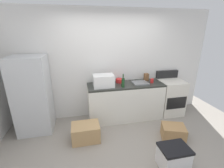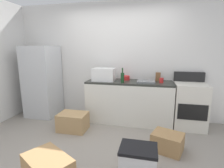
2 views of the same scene
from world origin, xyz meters
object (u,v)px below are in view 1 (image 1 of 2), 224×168
refrigerator (33,95)px  cardboard_box_small (86,132)px  knife_block (146,77)px  cardboard_box_medium (173,132)px  storage_bin (173,157)px  mixing_bowl (120,81)px  microwave (103,81)px  coffee_mug (152,81)px  wine_bottle (123,82)px  stove_oven (170,96)px

refrigerator → cardboard_box_small: bearing=-30.6°
knife_block → cardboard_box_small: (-1.60, -0.83, -0.82)m
cardboard_box_medium → storage_bin: 0.76m
refrigerator → knife_block: size_ratio=9.09×
knife_block → mixing_bowl: 0.70m
knife_block → cardboard_box_small: bearing=-152.7°
cardboard_box_medium → microwave: bearing=143.8°
microwave → storage_bin: 1.98m
mixing_bowl → cardboard_box_small: size_ratio=0.35×
mixing_bowl → storage_bin: (0.44, -1.78, -0.75)m
coffee_mug → wine_bottle: bearing=-169.4°
refrigerator → cardboard_box_small: (1.04, -0.61, -0.65)m
mixing_bowl → coffee_mug: bearing=-14.1°
cardboard_box_medium → cardboard_box_small: (-1.75, 0.32, 0.03)m
refrigerator → wine_bottle: 1.94m
stove_oven → mixing_bowl: stove_oven is taller
stove_oven → coffee_mug: (-0.57, -0.04, 0.48)m
knife_block → coffee_mug: bearing=-72.6°
refrigerator → knife_block: 2.65m
microwave → coffee_mug: microwave is taller
refrigerator → cardboard_box_medium: (2.78, -0.94, -0.68)m
storage_bin → knife_block: bearing=81.7°
refrigerator → knife_block: refrigerator is taller
wine_bottle → storage_bin: bearing=-72.7°
cardboard_box_medium → cardboard_box_small: size_ratio=0.82×
mixing_bowl → cardboard_box_medium: 1.63m
cardboard_box_medium → storage_bin: size_ratio=0.97×
wine_bottle → cardboard_box_medium: 1.46m
refrigerator → coffee_mug: bearing=0.2°
knife_block → refrigerator: bearing=-175.4°
refrigerator → mixing_bowl: bearing=5.9°
wine_bottle → storage_bin: size_ratio=0.65×
stove_oven → cardboard_box_medium: (-0.49, -0.99, -0.32)m
microwave → cardboard_box_medium: bearing=-36.2°
stove_oven → cardboard_box_small: bearing=-163.3°
cardboard_box_small → cardboard_box_medium: bearing=-10.5°
refrigerator → stove_oven: (3.27, 0.06, -0.35)m
refrigerator → stove_oven: bearing=1.0°
refrigerator → mixing_bowl: refrigerator is taller
microwave → mixing_bowl: size_ratio=2.42×
cardboard_box_medium → storage_bin: storage_bin is taller
knife_block → cardboard_box_medium: knife_block is taller
wine_bottle → cardboard_box_medium: size_ratio=0.67×
cardboard_box_medium → wine_bottle: bearing=136.7°
cardboard_box_small → coffee_mug: bearing=20.6°
coffee_mug → refrigerator: bearing=-179.8°
knife_block → storage_bin: 1.97m
wine_bottle → knife_block: size_ratio=1.67×
knife_block → storage_bin: bearing=-98.3°
cardboard_box_medium → cardboard_box_small: 1.78m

